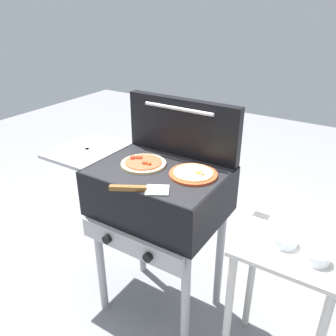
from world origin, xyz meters
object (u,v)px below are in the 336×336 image
object	(u,v)px
grill	(157,195)
topping_bowl_near	(284,240)
topping_bowl_far	(317,257)
pizza_cheese	(194,174)
pizza_pepperoni	(143,163)
spatula	(140,189)
prep_table	(285,283)

from	to	relation	value
grill	topping_bowl_near	distance (m)	0.64
topping_bowl_near	topping_bowl_far	size ratio (longest dim) A/B	1.08
pizza_cheese	pizza_pepperoni	bearing A→B (deg)	-172.62
spatula	prep_table	size ratio (longest dim) A/B	0.36
spatula	topping_bowl_far	size ratio (longest dim) A/B	2.47
topping_bowl_near	topping_bowl_far	world-z (taller)	same
pizza_pepperoni	topping_bowl_far	distance (m)	0.88
pizza_cheese	topping_bowl_far	xyz separation A→B (m)	(0.59, -0.07, -0.17)
pizza_pepperoni	pizza_cheese	distance (m)	0.27
pizza_cheese	spatula	bearing A→B (deg)	-116.92
pizza_pepperoni	prep_table	size ratio (longest dim) A/B	0.31
pizza_cheese	grill	bearing A→B (deg)	-168.87
spatula	pizza_pepperoni	bearing A→B (deg)	123.32
pizza_cheese	topping_bowl_near	world-z (taller)	pizza_cheese
grill	topping_bowl_far	world-z (taller)	grill
pizza_pepperoni	topping_bowl_near	world-z (taller)	pizza_pepperoni
grill	topping_bowl_near	world-z (taller)	grill
grill	spatula	bearing A→B (deg)	-74.66
pizza_cheese	topping_bowl_near	bearing A→B (deg)	-4.16
spatula	topping_bowl_far	xyz separation A→B (m)	(0.72, 0.18, -0.17)
spatula	topping_bowl_near	world-z (taller)	spatula
grill	topping_bowl_far	bearing A→B (deg)	-2.54
spatula	topping_bowl_near	distance (m)	0.64
prep_table	topping_bowl_far	size ratio (longest dim) A/B	6.96
pizza_pepperoni	topping_bowl_near	distance (m)	0.74
spatula	prep_table	distance (m)	0.76
topping_bowl_near	prep_table	bearing A→B (deg)	1.52
topping_bowl_near	topping_bowl_far	distance (m)	0.14
grill	topping_bowl_near	size ratio (longest dim) A/B	8.64
grill	pizza_pepperoni	distance (m)	0.17
prep_table	topping_bowl_far	world-z (taller)	topping_bowl_far
grill	pizza_cheese	distance (m)	0.24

